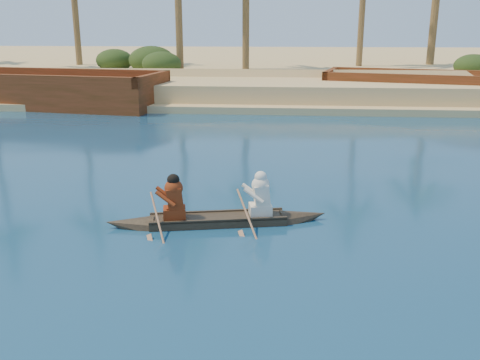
# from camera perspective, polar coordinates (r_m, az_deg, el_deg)

# --- Properties ---
(sandy_embankment) EXTENTS (150.00, 51.00, 1.50)m
(sandy_embankment) POSITION_cam_1_polar(r_m,az_deg,el_deg) (52.02, -1.12, 12.04)
(sandy_embankment) COLOR tan
(sandy_embankment) RESTS_ON ground
(shrub_cluster) EXTENTS (100.00, 6.00, 2.40)m
(shrub_cluster) POSITION_cam_1_polar(r_m,az_deg,el_deg) (36.75, -3.65, 11.27)
(shrub_cluster) COLOR #213814
(shrub_cluster) RESTS_ON ground
(canoe) EXTENTS (5.11, 1.68, 1.40)m
(canoe) POSITION_cam_1_polar(r_m,az_deg,el_deg) (12.24, -2.38, -3.50)
(canoe) COLOR #3E3022
(canoe) RESTS_ON ground
(barge_mid) EXTENTS (13.91, 6.43, 2.23)m
(barge_mid) POSITION_cam_1_polar(r_m,az_deg,el_deg) (32.15, -20.22, 8.84)
(barge_mid) COLOR maroon
(barge_mid) RESTS_ON ground
(barge_right) EXTENTS (13.16, 7.01, 2.09)m
(barge_right) POSITION_cam_1_polar(r_m,az_deg,el_deg) (33.07, 20.20, 8.94)
(barge_right) COLOR maroon
(barge_right) RESTS_ON ground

